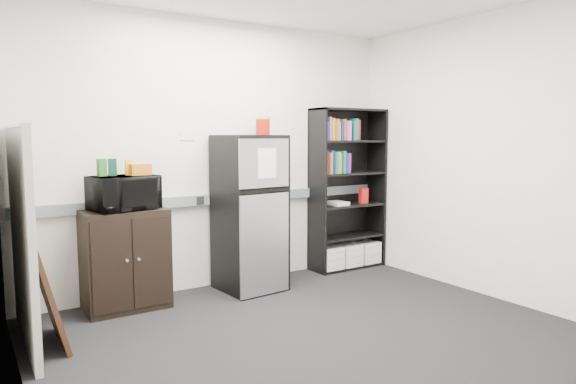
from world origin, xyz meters
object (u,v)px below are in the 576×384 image
at_px(bookshelf, 347,190).
at_px(cubicle_partition, 22,237).
at_px(refrigerator, 250,213).
at_px(microwave, 124,193).
at_px(cabinet, 125,259).

relative_size(bookshelf, cubicle_partition, 1.14).
distance_m(cubicle_partition, refrigerator, 2.09).
xyz_separation_m(cubicle_partition, microwave, (0.84, 0.40, 0.23)).
bearing_deg(cubicle_partition, microwave, 25.63).
bearing_deg(microwave, cubicle_partition, -167.66).
bearing_deg(refrigerator, cubicle_partition, -175.70).
bearing_deg(bookshelf, microwave, -178.22).
bearing_deg(bookshelf, cabinet, -178.57).
distance_m(bookshelf, microwave, 2.59).
height_order(bookshelf, cabinet, bookshelf).
relative_size(bookshelf, cabinet, 2.07).
bearing_deg(refrigerator, microwave, 171.91).
xyz_separation_m(cubicle_partition, refrigerator, (2.06, 0.34, -0.04)).
xyz_separation_m(microwave, refrigerator, (1.22, -0.06, -0.27)).
bearing_deg(microwave, bookshelf, -11.51).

